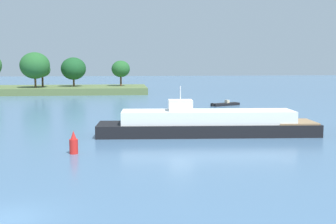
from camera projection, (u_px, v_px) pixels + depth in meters
ground_plane at (5, 219)px, 21.22m from camera, size 400.00×400.00×0.00m
treeline_island at (9, 82)px, 102.04m from camera, size 67.13×16.97×9.55m
fishing_skiff at (225, 104)px, 74.93m from camera, size 5.40×3.65×0.92m
white_riverboat at (208, 123)px, 45.07m from camera, size 22.63×5.90×5.04m
channel_buoy_red at (74, 144)px, 35.99m from camera, size 0.70×0.70×1.90m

